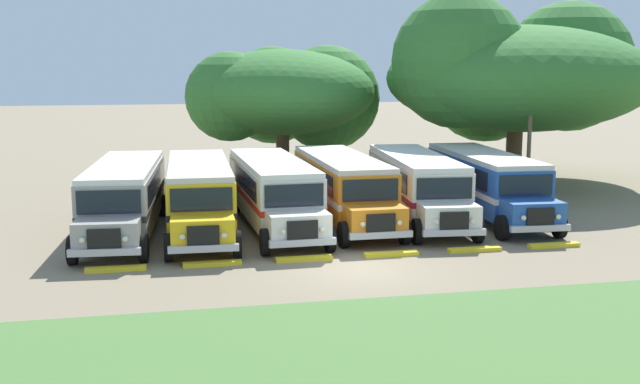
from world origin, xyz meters
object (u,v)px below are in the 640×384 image
(parked_bus_slot_0, at_px, (124,195))
(parked_bus_slot_5, at_px, (486,181))
(broad_shade_tree, at_px, (285,95))
(parked_bus_slot_4, at_px, (417,183))
(secondary_tree, at_px, (514,75))
(parked_bus_slot_2, at_px, (274,190))
(utility_pole, at_px, (530,126))
(parked_bus_slot_3, at_px, (343,185))
(parked_bus_slot_1, at_px, (199,193))

(parked_bus_slot_0, height_order, parked_bus_slot_5, same)
(parked_bus_slot_5, height_order, broad_shade_tree, broad_shade_tree)
(parked_bus_slot_4, bearing_deg, secondary_tree, 141.05)
(parked_bus_slot_5, bearing_deg, parked_bus_slot_2, -84.46)
(parked_bus_slot_4, relative_size, parked_bus_slot_5, 1.01)
(parked_bus_slot_5, distance_m, broad_shade_tree, 14.96)
(utility_pole, bearing_deg, parked_bus_slot_4, -157.41)
(parked_bus_slot_3, xyz_separation_m, broad_shade_tree, (-0.46, 12.52, 3.46))
(parked_bus_slot_5, relative_size, utility_pole, 1.53)
(parked_bus_slot_1, bearing_deg, parked_bus_slot_0, -91.29)
(parked_bus_slot_3, distance_m, parked_bus_slot_4, 3.33)
(parked_bus_slot_0, relative_size, utility_pole, 1.54)
(parked_bus_slot_4, height_order, utility_pole, utility_pole)
(parked_bus_slot_3, distance_m, parked_bus_slot_5, 6.64)
(parked_bus_slot_3, xyz_separation_m, utility_pole, (10.17, 2.63, 2.22))
(parked_bus_slot_5, height_order, utility_pole, utility_pole)
(parked_bus_slot_0, xyz_separation_m, parked_bus_slot_3, (9.27, 0.56, 0.00))
(broad_shade_tree, xyz_separation_m, secondary_tree, (12.86, -3.37, 1.17))
(parked_bus_slot_0, xyz_separation_m, broad_shade_tree, (8.81, 13.08, 3.46))
(parked_bus_slot_2, bearing_deg, broad_shade_tree, 166.77)
(parked_bus_slot_4, distance_m, broad_shade_tree, 13.73)
(parked_bus_slot_1, distance_m, parked_bus_slot_4, 9.61)
(parked_bus_slot_0, relative_size, broad_shade_tree, 0.91)
(parked_bus_slot_2, bearing_deg, secondary_tree, 120.47)
(parked_bus_slot_4, bearing_deg, parked_bus_slot_3, -88.65)
(parked_bus_slot_4, bearing_deg, parked_bus_slot_1, -81.84)
(parked_bus_slot_0, bearing_deg, parked_bus_slot_5, 95.93)
(parked_bus_slot_2, xyz_separation_m, utility_pole, (13.33, 3.21, 2.22))
(parked_bus_slot_0, height_order, broad_shade_tree, broad_shade_tree)
(secondary_tree, distance_m, utility_pole, 7.31)
(parked_bus_slot_3, distance_m, secondary_tree, 16.09)
(parked_bus_slot_4, height_order, broad_shade_tree, broad_shade_tree)
(parked_bus_slot_2, relative_size, parked_bus_slot_5, 1.00)
(secondary_tree, height_order, utility_pole, secondary_tree)
(parked_bus_slot_2, xyz_separation_m, secondary_tree, (15.56, 9.74, 4.63))
(parked_bus_slot_1, bearing_deg, utility_pole, 103.45)
(parked_bus_slot_4, relative_size, broad_shade_tree, 0.92)
(parked_bus_slot_3, height_order, parked_bus_slot_4, same)
(parked_bus_slot_0, bearing_deg, parked_bus_slot_2, 94.36)
(parked_bus_slot_1, relative_size, parked_bus_slot_2, 1.00)
(parked_bus_slot_3, bearing_deg, parked_bus_slot_4, 85.94)
(parked_bus_slot_4, relative_size, secondary_tree, 0.70)
(parked_bus_slot_2, height_order, parked_bus_slot_4, same)
(parked_bus_slot_4, distance_m, secondary_tree, 13.84)
(parked_bus_slot_3, bearing_deg, utility_pole, 104.21)
(parked_bus_slot_5, bearing_deg, parked_bus_slot_0, -85.44)
(parked_bus_slot_1, height_order, parked_bus_slot_3, same)
(parked_bus_slot_1, relative_size, broad_shade_tree, 0.91)
(parked_bus_slot_3, relative_size, parked_bus_slot_5, 0.99)
(utility_pole, bearing_deg, parked_bus_slot_3, -165.51)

